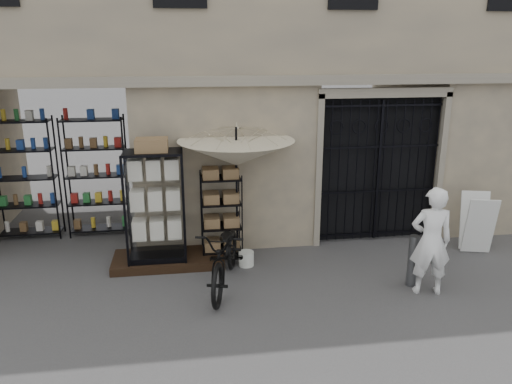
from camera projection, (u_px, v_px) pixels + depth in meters
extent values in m
plane|color=#232326|center=(317.00, 295.00, 8.03)|extent=(80.00, 80.00, 0.00)
cube|color=tan|center=(276.00, 13.00, 10.53)|extent=(14.00, 4.00, 9.00)
cube|color=black|center=(57.00, 172.00, 9.64)|extent=(3.00, 1.70, 3.00)
cube|color=black|center=(61.00, 178.00, 10.18)|extent=(2.70, 0.50, 2.50)
cube|color=black|center=(375.00, 167.00, 10.00)|extent=(2.50, 0.06, 3.00)
cube|color=black|center=(378.00, 172.00, 9.86)|extent=(0.05, 0.05, 2.80)
cube|color=black|center=(169.00, 260.00, 9.15)|extent=(2.00, 0.90, 0.15)
cube|color=black|center=(158.00, 255.00, 9.04)|extent=(1.11, 0.83, 0.11)
cube|color=silver|center=(150.00, 212.00, 8.48)|extent=(0.89, 0.25, 1.84)
cube|color=silver|center=(156.00, 212.00, 8.81)|extent=(0.92, 0.64, 1.53)
cube|color=olive|center=(152.00, 148.00, 8.48)|extent=(0.64, 0.54, 0.22)
cube|color=black|center=(221.00, 216.00, 9.23)|extent=(0.78, 0.60, 1.64)
cube|color=olive|center=(221.00, 218.00, 9.25)|extent=(0.66, 0.48, 1.23)
cylinder|color=black|center=(237.00, 194.00, 9.11)|extent=(0.05, 0.05, 2.48)
imported|color=beige|center=(236.00, 146.00, 8.85)|extent=(2.37, 2.39, 1.67)
cylinder|color=silver|center=(246.00, 259.00, 9.06)|extent=(0.35, 0.35, 0.27)
imported|color=black|center=(227.00, 286.00, 8.32)|extent=(0.98, 1.25, 2.10)
cylinder|color=#595B5E|center=(413.00, 261.00, 8.23)|extent=(0.20, 0.20, 0.88)
imported|color=white|center=(425.00, 292.00, 8.13)|extent=(0.94, 1.86, 0.43)
cube|color=silver|center=(480.00, 226.00, 9.37)|extent=(0.58, 0.39, 1.13)
cube|color=silver|center=(474.00, 220.00, 9.70)|extent=(0.58, 0.39, 1.13)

